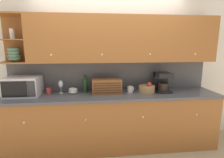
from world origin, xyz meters
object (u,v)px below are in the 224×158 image
(microwave, at_px, (23,86))
(mug, at_px, (130,89))
(coffee_maker, at_px, (162,82))
(fruit_basket, at_px, (147,89))
(mug_blue_second, at_px, (49,91))
(wine_glass, at_px, (61,84))
(bowl_stack_on_counter, at_px, (73,91))
(wine_bottle, at_px, (85,84))
(bread_box, at_px, (107,86))

(microwave, distance_m, mug, 1.70)
(mug, distance_m, coffee_maker, 0.56)
(fruit_basket, bearing_deg, microwave, 178.51)
(microwave, distance_m, coffee_maker, 2.24)
(coffee_maker, bearing_deg, mug_blue_second, 177.77)
(fruit_basket, xyz_separation_m, coffee_maker, (0.28, 0.04, 0.10))
(mug_blue_second, bearing_deg, fruit_basket, -4.14)
(wine_glass, bearing_deg, fruit_basket, -5.24)
(wine_glass, bearing_deg, microwave, -171.97)
(microwave, relative_size, wine_glass, 2.36)
(bowl_stack_on_counter, height_order, wine_bottle, wine_bottle)
(wine_glass, xyz_separation_m, fruit_basket, (1.41, -0.13, -0.08))
(microwave, relative_size, bread_box, 1.07)
(bowl_stack_on_counter, bearing_deg, wine_bottle, 11.91)
(fruit_basket, bearing_deg, wine_glass, 174.76)
(microwave, relative_size, fruit_basket, 1.89)
(microwave, xyz_separation_m, fruit_basket, (1.96, -0.05, -0.08))
(wine_glass, relative_size, fruit_basket, 0.80)
(wine_bottle, xyz_separation_m, bread_box, (0.35, -0.10, -0.02))
(bowl_stack_on_counter, distance_m, bread_box, 0.56)
(fruit_basket, relative_size, coffee_maker, 0.82)
(wine_glass, bearing_deg, mug_blue_second, -175.96)
(mug, height_order, fruit_basket, fruit_basket)
(wine_bottle, xyz_separation_m, fruit_basket, (1.01, -0.14, -0.07))
(wine_glass, distance_m, mug, 1.15)
(microwave, bearing_deg, fruit_basket, -1.49)
(mug_blue_second, bearing_deg, wine_bottle, 1.99)
(mug_blue_second, bearing_deg, microwave, -169.90)
(bread_box, bearing_deg, mug_blue_second, 175.00)
(bread_box, xyz_separation_m, coffee_maker, (0.94, 0.01, 0.05))
(wine_glass, height_order, bread_box, bread_box)
(microwave, height_order, mug_blue_second, microwave)
(wine_glass, relative_size, wine_bottle, 0.73)
(mug_blue_second, height_order, coffee_maker, coffee_maker)
(wine_glass, distance_m, wine_bottle, 0.39)
(bowl_stack_on_counter, xyz_separation_m, fruit_basket, (1.21, -0.09, 0.02))
(bread_box, distance_m, fruit_basket, 0.67)
(wine_glass, relative_size, mug, 1.98)
(wine_glass, distance_m, bread_box, 0.75)
(bowl_stack_on_counter, height_order, coffee_maker, coffee_maker)
(wine_bottle, height_order, mug, wine_bottle)
(bowl_stack_on_counter, relative_size, wine_bottle, 0.53)
(wine_glass, xyz_separation_m, bowl_stack_on_counter, (0.20, -0.03, -0.10))
(bowl_stack_on_counter, relative_size, mug, 1.42)
(microwave, bearing_deg, coffee_maker, -0.22)
(wine_bottle, bearing_deg, bowl_stack_on_counter, -168.09)
(fruit_basket, bearing_deg, bowl_stack_on_counter, 175.53)
(bread_box, bearing_deg, wine_glass, 172.71)
(bowl_stack_on_counter, xyz_separation_m, coffee_maker, (1.49, -0.05, 0.12))
(wine_glass, height_order, wine_bottle, wine_bottle)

